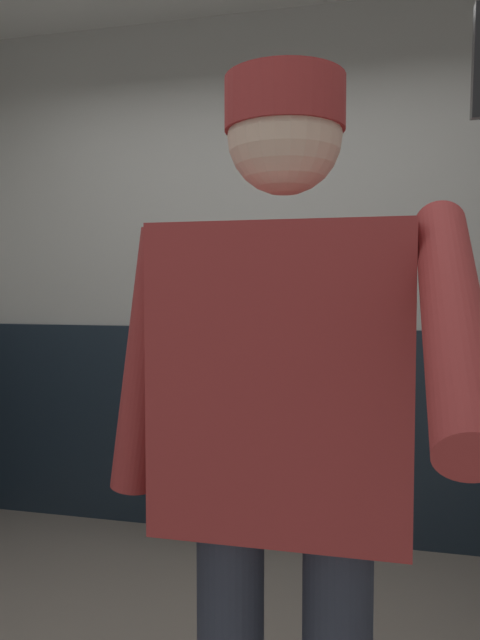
% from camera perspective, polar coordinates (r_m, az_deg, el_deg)
% --- Properties ---
extents(wall_back, '(4.01, 0.12, 2.80)m').
position_cam_1_polar(wall_back, '(3.27, 1.93, 4.03)').
color(wall_back, '#B2B2AD').
rests_on(wall_back, ground_plane).
extents(wainscot_band_back, '(3.41, 0.03, 1.13)m').
position_cam_1_polar(wainscot_band_back, '(3.29, 1.64, -10.62)').
color(wainscot_band_back, '#19232D').
rests_on(wainscot_band_back, ground_plane).
extents(urinal_solo, '(0.40, 0.34, 1.24)m').
position_cam_1_polar(urinal_solo, '(3.17, -3.15, -7.26)').
color(urinal_solo, white).
rests_on(urinal_solo, ground_plane).
extents(person, '(0.71, 0.60, 1.75)m').
position_cam_1_polar(person, '(1.21, 4.12, -11.36)').
color(person, '#2D3342').
rests_on(person, ground_plane).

